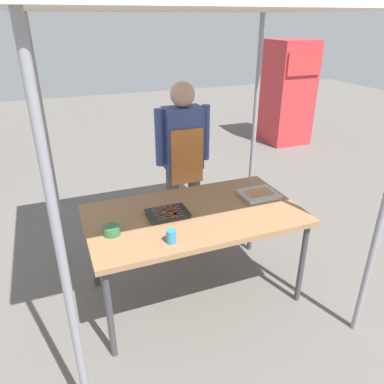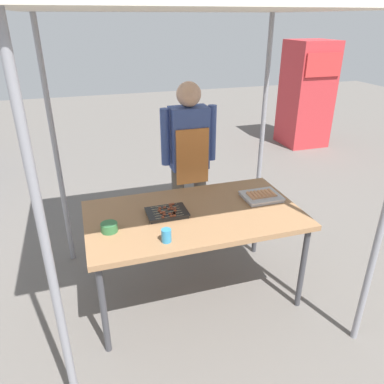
# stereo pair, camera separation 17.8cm
# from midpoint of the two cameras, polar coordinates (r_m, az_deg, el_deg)

# --- Properties ---
(ground_plane) EXTENTS (18.00, 18.00, 0.00)m
(ground_plane) POSITION_cam_midpoint_polar(r_m,az_deg,el_deg) (3.20, 1.92, -15.14)
(ground_plane) COLOR #66605B
(stall_table) EXTENTS (1.60, 0.90, 0.75)m
(stall_table) POSITION_cam_midpoint_polar(r_m,az_deg,el_deg) (2.80, 2.13, -4.20)
(stall_table) COLOR #9E724C
(stall_table) RESTS_ON ground
(stall_canopy) EXTENTS (2.10, 1.80, 2.17)m
(stall_canopy) POSITION_cam_midpoint_polar(r_m,az_deg,el_deg) (2.43, 2.70, 25.17)
(stall_canopy) COLOR gray
(stall_canopy) RESTS_ON ground
(tray_grilled_sausages) EXTENTS (0.30, 0.25, 0.05)m
(tray_grilled_sausages) POSITION_cam_midpoint_polar(r_m,az_deg,el_deg) (3.04, 12.30, -0.65)
(tray_grilled_sausages) COLOR #ADADB2
(tray_grilled_sausages) RESTS_ON stall_table
(tray_meat_skewers) EXTENTS (0.30, 0.21, 0.04)m
(tray_meat_skewers) POSITION_cam_midpoint_polar(r_m,az_deg,el_deg) (2.73, -2.02, -3.25)
(tray_meat_skewers) COLOR black
(tray_meat_skewers) RESTS_ON stall_table
(condiment_bowl) EXTENTS (0.11, 0.11, 0.06)m
(condiment_bowl) POSITION_cam_midpoint_polar(r_m,az_deg,el_deg) (2.57, -10.72, -5.42)
(condiment_bowl) COLOR #33723F
(condiment_bowl) RESTS_ON stall_table
(drink_cup_near_edge) EXTENTS (0.07, 0.07, 0.09)m
(drink_cup_near_edge) POSITION_cam_midpoint_polar(r_m,az_deg,el_deg) (2.41, -1.86, -6.76)
(drink_cup_near_edge) COLOR #338CBF
(drink_cup_near_edge) RESTS_ON stall_table
(vendor_woman) EXTENTS (0.52, 0.23, 1.58)m
(vendor_woman) POSITION_cam_midpoint_polar(r_m,az_deg,el_deg) (3.42, 1.04, 5.90)
(vendor_woman) COLOR #595147
(vendor_woman) RESTS_ON ground
(neighbor_stall_right) EXTENTS (0.71, 0.74, 1.74)m
(neighbor_stall_right) POSITION_cam_midpoint_polar(r_m,az_deg,el_deg) (6.87, 17.94, 14.15)
(neighbor_stall_right) COLOR #C63338
(neighbor_stall_right) RESTS_ON ground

